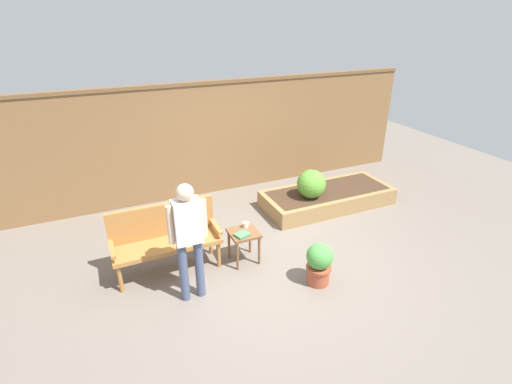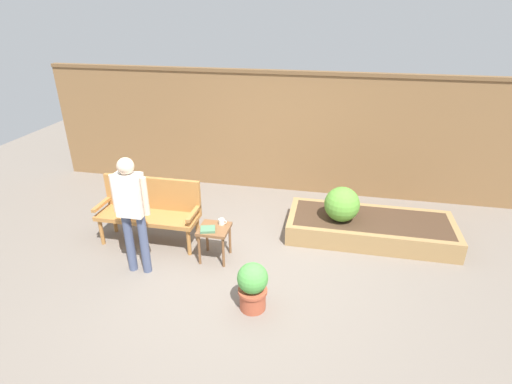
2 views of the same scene
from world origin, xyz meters
The scene contains 10 objects.
ground_plane centered at (0.00, 0.00, 0.00)m, with size 14.00×14.00×0.00m, color #70665B.
fence_back centered at (0.00, 2.60, 1.09)m, with size 8.40×0.14×2.16m.
garden_bench centered at (-1.43, 0.43, 0.54)m, with size 1.44×0.48×0.94m.
side_table centered at (-0.39, 0.14, 0.40)m, with size 0.40×0.40×0.48m.
cup_on_table centered at (-0.31, 0.25, 0.52)m, with size 0.11×0.08×0.08m.
book_on_table centered at (-0.45, 0.06, 0.50)m, with size 0.19×0.16×0.03m, color #4C7A56.
potted_boxwood centered at (0.32, -0.72, 0.31)m, with size 0.35×0.35×0.59m.
raised_planter_bed centered at (1.70, 1.14, 0.15)m, with size 2.40×1.00×0.30m.
shrub_near_bench centered at (1.25, 1.03, 0.55)m, with size 0.51×0.51×0.51m.
person_by_bench centered at (-1.27, -0.32, 0.93)m, with size 0.47×0.20×1.56m.
Camera 2 is at (1.08, -4.20, 3.14)m, focal length 27.91 mm.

